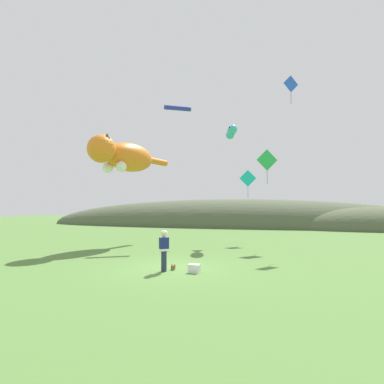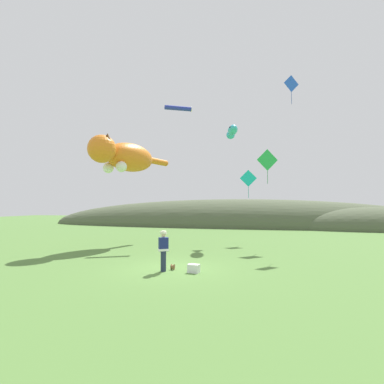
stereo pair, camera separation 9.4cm
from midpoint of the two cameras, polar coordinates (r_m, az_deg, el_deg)
The scene contains 11 objects.
ground_plane at distance 14.09m, azimuth -4.14°, elevation -14.40°, with size 120.00×120.00×0.00m, color #517A38.
distant_hill_ridge at distance 41.48m, azimuth 11.88°, elevation -6.46°, with size 56.15×12.08×7.45m.
festival_attendant at distance 13.43m, azimuth -5.57°, elevation -10.84°, with size 0.49×0.45×1.77m.
kite_spool at distance 13.86m, azimuth -3.79°, elevation -14.07°, with size 0.14×0.25×0.25m.
picnic_cooler at distance 13.27m, azimuth 0.22°, elevation -14.35°, with size 0.54×0.41×0.36m.
kite_giant_cat at distance 22.55m, azimuth -12.92°, elevation 6.60°, with size 3.53×7.95×2.49m.
kite_fish_windsock at distance 24.67m, azimuth 7.48°, elevation 11.44°, with size 1.26×2.71×0.81m.
kite_tube_streamer at distance 25.37m, azimuth -2.76°, elevation 15.65°, with size 2.17×1.40×0.44m.
kite_diamond_teal at distance 24.21m, azimuth 10.48°, elevation 2.55°, with size 1.32×0.26×2.24m.
kite_diamond_green at distance 21.68m, azimuth 13.98°, elevation 5.90°, with size 1.43×0.57×2.42m.
kite_diamond_blue at distance 24.69m, azimuth 18.19°, elevation 18.95°, with size 1.10×0.68×2.18m.
Camera 1 is at (4.13, -13.15, 2.91)m, focal length 28.00 mm.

